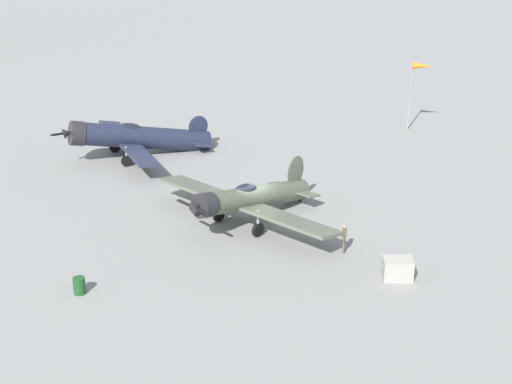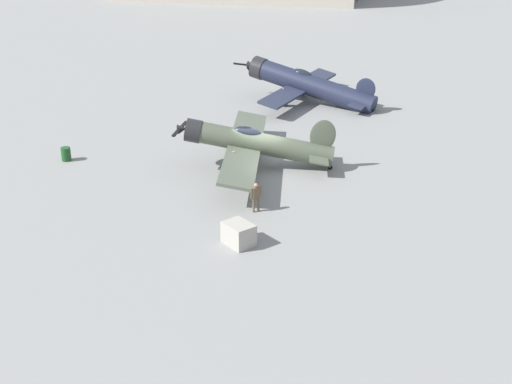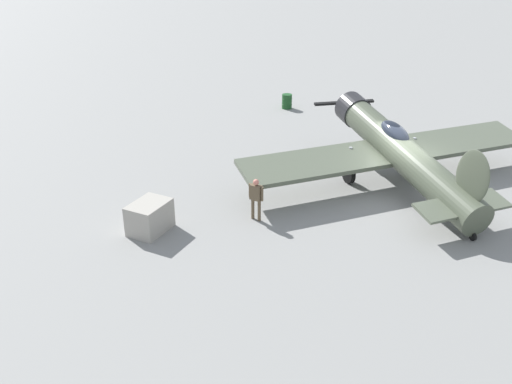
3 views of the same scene
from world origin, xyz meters
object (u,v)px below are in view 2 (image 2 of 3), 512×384
Objects in this scene: ground_crew_mechanic at (256,195)px; equipment_crate at (239,234)px; airplane_mid_apron at (308,85)px; fuel_drum at (66,154)px; airplane_foreground at (253,143)px.

equipment_crate is (3.30, 1.75, -0.43)m from ground_crew_mechanic.
airplane_mid_apron is 13.57× the size of fuel_drum.
fuel_drum is (1.89, -13.68, -0.54)m from ground_crew_mechanic.
ground_crew_mechanic is at bearing 95.24° from airplane_foreground.
equipment_crate is at bearing 106.00° from airplane_mid_apron.
ground_crew_mechanic reaches higher than equipment_crate.
fuel_drum is at bearing -152.01° from ground_crew_mechanic.
airplane_mid_apron is 20.42m from ground_crew_mechanic.
ground_crew_mechanic is (4.66, 4.19, -0.60)m from airplane_foreground.
equipment_crate is 15.50m from fuel_drum.
airplane_foreground is 9.98m from equipment_crate.
equipment_crate is at bearing -41.90° from ground_crew_mechanic.
fuel_drum is at bearing -95.23° from equipment_crate.
airplane_mid_apron is 6.94× the size of equipment_crate.
ground_crew_mechanic is 0.97× the size of equipment_crate.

